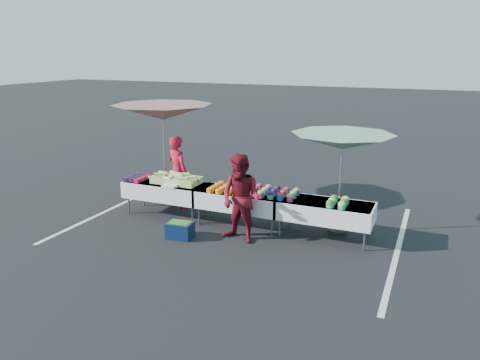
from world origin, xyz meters
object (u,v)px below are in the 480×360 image
at_px(table_left, 166,189).
at_px(vendor, 178,172).
at_px(storage_bin, 180,230).
at_px(table_center, 240,199).
at_px(umbrella_left, 163,113).
at_px(customer, 241,199).
at_px(table_right, 325,210).
at_px(umbrella_right, 342,142).

distance_m(table_left, vendor, 0.61).
bearing_deg(vendor, storage_bin, 145.36).
relative_size(table_center, vendor, 1.09).
bearing_deg(storage_bin, table_center, 47.11).
xyz_separation_m(umbrella_left, storage_bin, (1.45, -1.83, -2.01)).
relative_size(customer, storage_bin, 3.24).
relative_size(table_left, umbrella_left, 0.70).
relative_size(table_left, vendor, 1.09).
xyz_separation_m(table_center, customer, (0.34, -0.75, 0.28)).
distance_m(vendor, customer, 2.52).
relative_size(table_right, umbrella_left, 0.70).
relative_size(table_right, vendor, 1.09).
bearing_deg(storage_bin, umbrella_left, 122.84).
distance_m(table_right, umbrella_right, 1.37).
bearing_deg(table_right, umbrella_left, 169.67).
height_order(vendor, customer, customer).
bearing_deg(table_center, vendor, 163.12).
height_order(table_right, storage_bin, table_right).
xyz_separation_m(table_right, vendor, (-3.61, 0.55, 0.27)).
bearing_deg(umbrella_right, customer, -144.28).
relative_size(table_center, customer, 1.08).
relative_size(table_right, umbrella_right, 0.82).
distance_m(table_right, customer, 1.66).
height_order(table_right, umbrella_left, umbrella_left).
relative_size(table_center, table_right, 1.00).
distance_m(customer, umbrella_left, 3.29).
height_order(table_center, storage_bin, table_center).
bearing_deg(umbrella_left, storage_bin, -51.51).
distance_m(table_center, vendor, 1.91).
bearing_deg(storage_bin, umbrella_right, 22.70).
bearing_deg(table_right, vendor, 171.34).
bearing_deg(customer, umbrella_left, 161.53).
xyz_separation_m(table_left, vendor, (-0.01, 0.55, 0.27)).
distance_m(umbrella_right, storage_bin, 3.61).
bearing_deg(umbrella_right, storage_bin, -151.65).
height_order(table_center, vendor, vendor).
xyz_separation_m(customer, storage_bin, (-1.17, -0.34, -0.69)).
bearing_deg(vendor, umbrella_left, 1.70).
bearing_deg(table_center, customer, -65.55).
height_order(table_left, storage_bin, table_left).
height_order(table_left, table_right, same).
bearing_deg(table_center, umbrella_right, 12.19).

